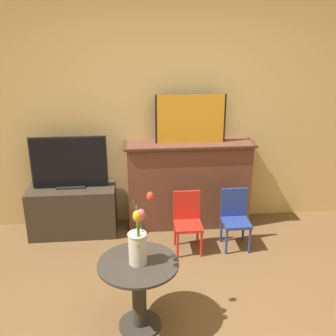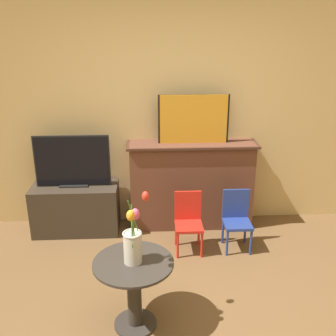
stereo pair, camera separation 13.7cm
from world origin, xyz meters
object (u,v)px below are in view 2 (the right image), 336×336
Objects in this scene: chair_red at (188,219)px; painting at (194,119)px; vase_tulips at (133,241)px; chair_blue at (237,217)px; tv_monitor at (72,162)px.

painting is at bearing 79.98° from chair_red.
painting is 1.81m from vase_tulips.
vase_tulips reaches higher than chair_red.
vase_tulips is at bearing -110.53° from painting.
painting is 1.12m from chair_blue.
chair_blue is at bearing 2.26° from chair_red.
painting is 1.23× the size of chair_blue.
tv_monitor is at bearing 165.45° from chair_blue.
tv_monitor is (-1.30, -0.07, -0.43)m from painting.
painting reaches higher than vase_tulips.
tv_monitor is at bearing 159.04° from chair_red.
painting is at bearing 69.47° from vase_tulips.
tv_monitor is 1.53× the size of vase_tulips.
chair_red is (1.21, -0.46, -0.48)m from tv_monitor.
painting reaches higher than chair_blue.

